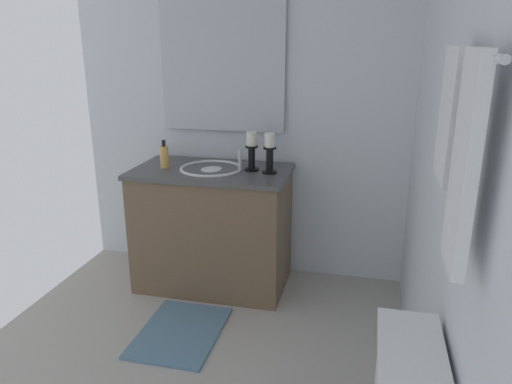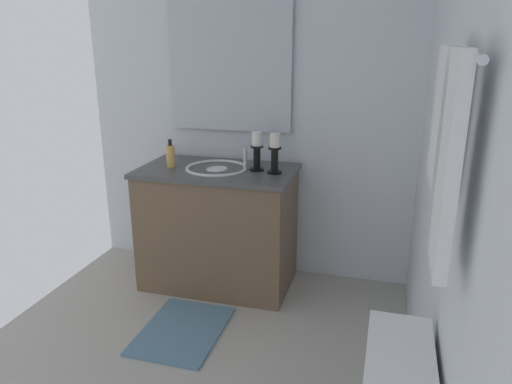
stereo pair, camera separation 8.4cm
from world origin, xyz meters
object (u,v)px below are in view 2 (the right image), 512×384
object	(u,v)px
candle_holder_tall	(275,153)
mirror	(229,66)
soap_bottle	(171,155)
towel_center	(449,166)
vanity_cabinet	(218,227)
towel_near_vanity	(442,116)
towel_bar	(463,55)
candle_holder_short	(257,150)
bath_mat	(182,330)
sink_basin	(217,174)

from	to	relation	value
candle_holder_tall	mirror	bearing A→B (deg)	-126.79
soap_bottle	towel_center	size ratio (longest dim) A/B	0.36
vanity_cabinet	soap_bottle	distance (m)	0.56
mirror	candle_holder_tall	xyz separation A→B (m)	(0.29, 0.38, -0.49)
vanity_cabinet	towel_near_vanity	size ratio (longest dim) A/B	2.72
mirror	candle_holder_tall	world-z (taller)	mirror
mirror	towel_bar	xyz separation A→B (m)	(1.84, 1.20, 0.13)
candle_holder_short	bath_mat	size ratio (longest dim) A/B	0.41
towel_near_vanity	towel_center	distance (m)	0.30
sink_basin	soap_bottle	xyz separation A→B (m)	(0.03, -0.30, 0.11)
towel_bar	towel_near_vanity	bearing A→B (deg)	-172.97
sink_basin	mirror	distance (m)	0.72
vanity_cabinet	sink_basin	world-z (taller)	sink_basin
soap_bottle	bath_mat	size ratio (longest dim) A/B	0.30
mirror	soap_bottle	xyz separation A→B (m)	(0.31, -0.30, -0.55)
candle_holder_short	soap_bottle	distance (m)	0.57
vanity_cabinet	candle_holder_short	world-z (taller)	candle_holder_short
sink_basin	towel_bar	distance (m)	2.12
bath_mat	candle_holder_tall	bearing A→B (deg)	148.42
candle_holder_short	towel_near_vanity	size ratio (longest dim) A/B	0.67
candle_holder_tall	soap_bottle	xyz separation A→B (m)	(0.03, -0.68, -0.06)
bath_mat	candle_holder_short	bearing A→B (deg)	158.70
candle_holder_short	towel_near_vanity	xyz separation A→B (m)	(1.45, 0.92, 0.46)
mirror	soap_bottle	size ratio (longest dim) A/B	4.73
sink_basin	towel_near_vanity	world-z (taller)	towel_near_vanity
sink_basin	bath_mat	size ratio (longest dim) A/B	0.67
vanity_cabinet	bath_mat	size ratio (longest dim) A/B	1.67
candle_holder_tall	candle_holder_short	size ratio (longest dim) A/B	1.01
towel_center	vanity_cabinet	bearing A→B (deg)	-145.27
vanity_cabinet	candle_holder_tall	xyz separation A→B (m)	(0.01, 0.38, 0.53)
towel_center	candle_holder_short	bearing A→B (deg)	-152.01
towel_bar	bath_mat	world-z (taller)	towel_bar
candle_holder_short	soap_bottle	size ratio (longest dim) A/B	1.36
sink_basin	candle_holder_short	distance (m)	0.31
sink_basin	bath_mat	distance (m)	0.98
vanity_cabinet	towel_center	distance (m)	2.27
soap_bottle	towel_near_vanity	size ratio (longest dim) A/B	0.49
candle_holder_tall	towel_bar	world-z (taller)	towel_bar
towel_bar	candle_holder_tall	bearing A→B (deg)	-152.22
towel_center	soap_bottle	bearing A→B (deg)	-138.42
mirror	towel_near_vanity	world-z (taller)	mirror
towel_bar	towel_center	distance (m)	0.27
vanity_cabinet	towel_center	bearing A→B (deg)	34.73
vanity_cabinet	towel_center	size ratio (longest dim) A/B	1.99
vanity_cabinet	soap_bottle	world-z (taller)	soap_bottle
vanity_cabinet	candle_holder_tall	size ratio (longest dim) A/B	4.04
towel_center	mirror	bearing A→B (deg)	-149.23
candle_holder_short	soap_bottle	world-z (taller)	candle_holder_short
bath_mat	towel_center	bearing A→B (deg)	47.60
towel_bar	towel_near_vanity	size ratio (longest dim) A/B	1.58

